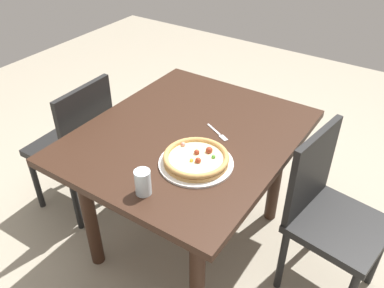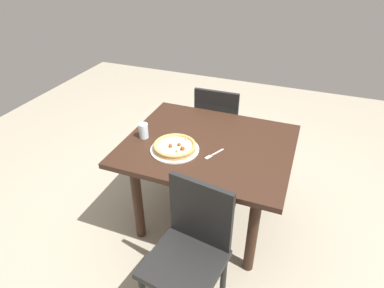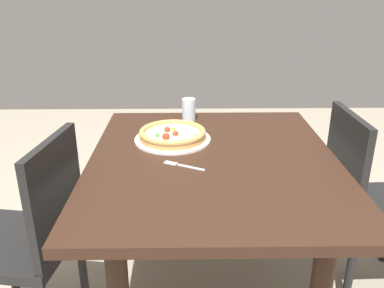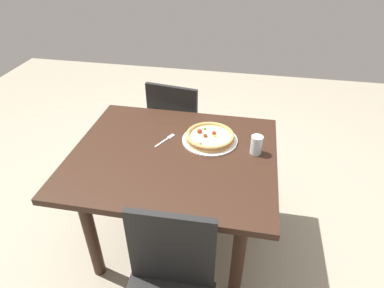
% 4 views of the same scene
% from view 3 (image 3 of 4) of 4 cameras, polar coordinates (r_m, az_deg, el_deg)
% --- Properties ---
extents(dining_table, '(1.14, 0.96, 0.73)m').
position_cam_3_polar(dining_table, '(1.64, 2.92, -5.46)').
color(dining_table, '#331E14').
rests_on(dining_table, ground).
extents(chair_near, '(0.41, 0.41, 0.87)m').
position_cam_3_polar(chair_near, '(1.98, 23.13, -6.96)').
color(chair_near, black).
rests_on(chair_near, ground).
extents(chair_far, '(0.45, 0.45, 0.87)m').
position_cam_3_polar(chair_far, '(1.70, -21.40, -11.72)').
color(chair_far, black).
rests_on(chair_far, ground).
extents(plate, '(0.33, 0.33, 0.01)m').
position_cam_3_polar(plate, '(1.75, -2.72, 0.66)').
color(plate, white).
rests_on(plate, dining_table).
extents(pizza, '(0.29, 0.29, 0.05)m').
position_cam_3_polar(pizza, '(1.74, -2.74, 1.43)').
color(pizza, tan).
rests_on(pizza, plate).
extents(fork, '(0.09, 0.15, 0.00)m').
position_cam_3_polar(fork, '(1.52, -1.58, -2.97)').
color(fork, silver).
rests_on(fork, dining_table).
extents(drinking_glass, '(0.07, 0.07, 0.11)m').
position_cam_3_polar(drinking_glass, '(1.99, -0.45, 4.82)').
color(drinking_glass, silver).
rests_on(drinking_glass, dining_table).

